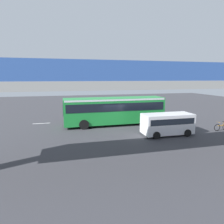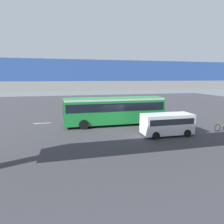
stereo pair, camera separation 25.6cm
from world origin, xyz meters
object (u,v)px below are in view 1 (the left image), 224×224
parked_van (167,123)px  bicycle_orange (221,127)px  traffic_sign (68,107)px  pedestrian (136,112)px  city_bus (114,109)px

parked_van → bicycle_orange: bearing=179.6°
traffic_sign → bicycle_orange: bearing=152.8°
pedestrian → traffic_sign: (8.86, 0.04, 1.00)m
bicycle_orange → traffic_sign: bearing=-27.2°
city_bus → pedestrian: city_bus is taller
parked_van → traffic_sign: size_ratio=1.71×
bicycle_orange → traffic_sign: 17.26m
city_bus → parked_van: (-3.87, 5.18, -0.70)m
city_bus → pedestrian: (-3.69, -2.67, -1.00)m
parked_van → bicycle_orange: size_ratio=2.71×
parked_van → bicycle_orange: (-6.26, 0.04, -0.81)m
city_bus → bicycle_orange: 11.50m
city_bus → parked_van: 6.50m
pedestrian → city_bus: bearing=35.9°
bicycle_orange → pedestrian: bearing=-50.8°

